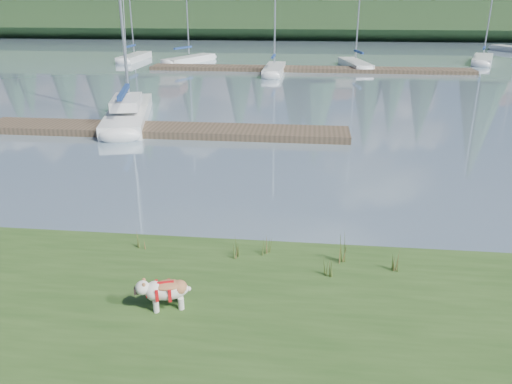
# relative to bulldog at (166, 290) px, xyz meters

# --- Properties ---
(ground) EXTENTS (200.00, 200.00, 0.00)m
(ground) POSITION_rel_bulldog_xyz_m (0.04, 34.30, -0.71)
(ground) COLOR #7E97A7
(ground) RESTS_ON ground
(bank) EXTENTS (60.00, 9.00, 0.35)m
(bank) POSITION_rel_bulldog_xyz_m (0.04, -1.70, -0.53)
(bank) COLOR #32501F
(bank) RESTS_ON ground
(ridge) EXTENTS (200.00, 20.00, 5.00)m
(ridge) POSITION_rel_bulldog_xyz_m (0.04, 77.30, 1.79)
(ridge) COLOR #1D3419
(ridge) RESTS_ON ground
(bulldog) EXTENTS (0.97, 0.58, 0.57)m
(bulldog) POSITION_rel_bulldog_xyz_m (0.00, 0.00, 0.00)
(bulldog) COLOR silver
(bulldog) RESTS_ON bank
(sailboat_main) EXTENTS (3.90, 9.06, 12.80)m
(sailboat_main) POSITION_rel_bulldog_xyz_m (-6.51, 16.26, -0.29)
(sailboat_main) COLOR silver
(sailboat_main) RESTS_ON ground
(dock_near) EXTENTS (16.00, 2.00, 0.30)m
(dock_near) POSITION_rel_bulldog_xyz_m (-3.96, 13.30, -0.56)
(dock_near) COLOR #4C3D2C
(dock_near) RESTS_ON ground
(dock_far) EXTENTS (26.00, 2.20, 0.30)m
(dock_far) POSITION_rel_bulldog_xyz_m (2.04, 34.30, -0.56)
(dock_far) COLOR #4C3D2C
(dock_far) RESTS_ON ground
(sailboat_bg_0) EXTENTS (1.54, 7.25, 10.57)m
(sailboat_bg_0) POSITION_rel_bulldog_xyz_m (-14.53, 40.49, -0.38)
(sailboat_bg_0) COLOR silver
(sailboat_bg_0) RESTS_ON ground
(sailboat_bg_1) EXTENTS (4.10, 7.34, 11.02)m
(sailboat_bg_1) POSITION_rel_bulldog_xyz_m (-8.67, 39.28, -0.38)
(sailboat_bg_1) COLOR silver
(sailboat_bg_1) RESTS_ON ground
(sailboat_bg_2) EXTENTS (1.41, 7.02, 10.65)m
(sailboat_bg_2) POSITION_rel_bulldog_xyz_m (-0.63, 33.21, -0.38)
(sailboat_bg_2) COLOR silver
(sailboat_bg_2) RESTS_ON ground
(sailboat_bg_3) EXTENTS (2.77, 7.48, 10.86)m
(sailboat_bg_3) POSITION_rel_bulldog_xyz_m (5.81, 37.36, -0.38)
(sailboat_bg_3) COLOR silver
(sailboat_bg_3) RESTS_ON ground
(sailboat_bg_4) EXTENTS (4.01, 8.01, 11.69)m
(sailboat_bg_4) POSITION_rel_bulldog_xyz_m (18.06, 42.39, -0.38)
(sailboat_bg_4) COLOR silver
(sailboat_bg_4) RESTS_ON ground
(weed_0) EXTENTS (0.17, 0.14, 0.53)m
(weed_0) POSITION_rel_bulldog_xyz_m (0.92, 1.96, -0.13)
(weed_0) COLOR #475B23
(weed_0) RESTS_ON bank
(weed_1) EXTENTS (0.17, 0.14, 0.47)m
(weed_1) POSITION_rel_bulldog_xyz_m (1.60, 2.19, -0.16)
(weed_1) COLOR #475B23
(weed_1) RESTS_ON bank
(weed_2) EXTENTS (0.17, 0.14, 0.75)m
(weed_2) POSITION_rel_bulldog_xyz_m (3.18, 1.97, -0.04)
(weed_2) COLOR #475B23
(weed_2) RESTS_ON bank
(weed_3) EXTENTS (0.17, 0.14, 0.44)m
(weed_3) POSITION_rel_bulldog_xyz_m (-1.18, 2.15, -0.17)
(weed_3) COLOR #475B23
(weed_3) RESTS_ON bank
(weed_4) EXTENTS (0.17, 0.14, 0.44)m
(weed_4) POSITION_rel_bulldog_xyz_m (2.87, 1.42, -0.17)
(weed_4) COLOR #475B23
(weed_4) RESTS_ON bank
(weed_5) EXTENTS (0.17, 0.14, 0.54)m
(weed_5) POSITION_rel_bulldog_xyz_m (4.17, 1.77, -0.13)
(weed_5) COLOR #475B23
(weed_5) RESTS_ON bank
(mud_lip) EXTENTS (60.00, 0.50, 0.14)m
(mud_lip) POSITION_rel_bulldog_xyz_m (0.04, 2.70, -0.64)
(mud_lip) COLOR #33281C
(mud_lip) RESTS_ON ground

